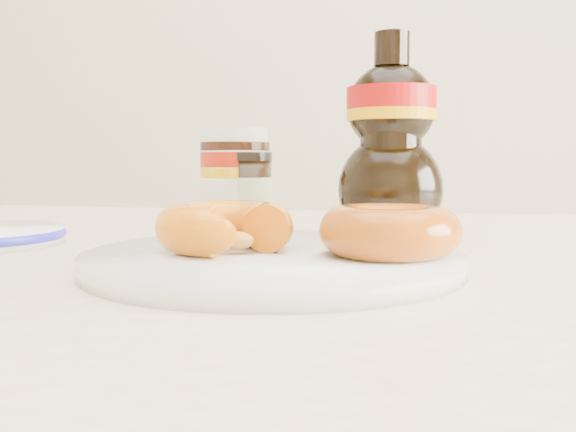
% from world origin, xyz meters
% --- Properties ---
extents(dining_table, '(1.40, 0.90, 0.75)m').
position_xyz_m(dining_table, '(0.00, 0.10, 0.67)').
color(dining_table, '#FBE3BF').
rests_on(dining_table, ground).
extents(plate, '(0.27, 0.27, 0.01)m').
position_xyz_m(plate, '(-0.05, 0.00, 0.76)').
color(plate, white).
rests_on(plate, dining_table).
extents(donut_bitten, '(0.11, 0.11, 0.03)m').
position_xyz_m(donut_bitten, '(-0.09, -0.01, 0.78)').
color(donut_bitten, orange).
rests_on(donut_bitten, plate).
extents(donut_whole, '(0.10, 0.10, 0.03)m').
position_xyz_m(donut_whole, '(0.03, -0.00, 0.78)').
color(donut_whole, '#A3520A').
rests_on(donut_whole, plate).
extents(nutella_jar, '(0.08, 0.08, 0.12)m').
position_xyz_m(nutella_jar, '(-0.17, 0.29, 0.81)').
color(nutella_jar, white).
rests_on(nutella_jar, dining_table).
extents(syrup_bottle, '(0.13, 0.12, 0.21)m').
position_xyz_m(syrup_bottle, '(0.02, 0.21, 0.85)').
color(syrup_bottle, black).
rests_on(syrup_bottle, dining_table).
extents(dark_jar, '(0.06, 0.06, 0.09)m').
position_xyz_m(dark_jar, '(-0.15, 0.28, 0.79)').
color(dark_jar, black).
rests_on(dark_jar, dining_table).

